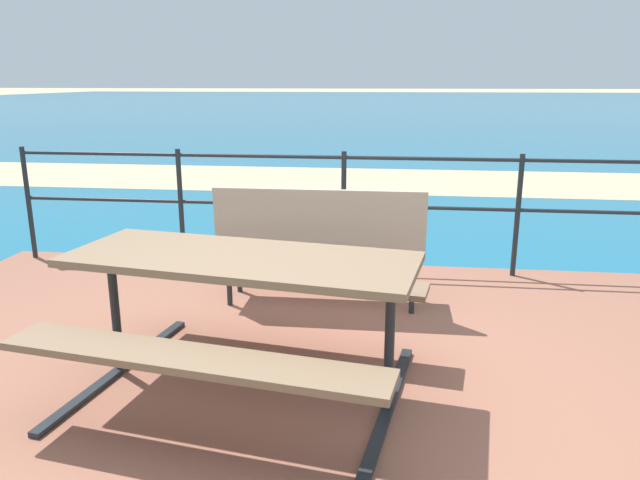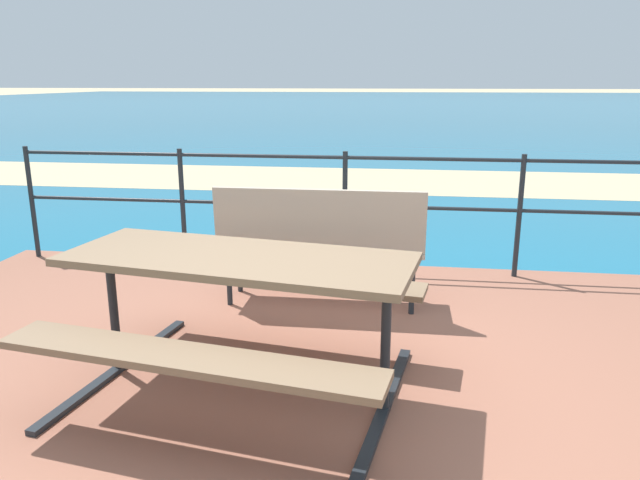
{
  "view_description": "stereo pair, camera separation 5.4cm",
  "coord_description": "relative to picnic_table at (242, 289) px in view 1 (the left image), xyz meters",
  "views": [
    {
      "loc": [
        0.43,
        -2.69,
        1.7
      ],
      "look_at": [
        -0.1,
        1.57,
        0.55
      ],
      "focal_mm": 33.64,
      "sensor_mm": 36.0,
      "label": 1
    },
    {
      "loc": [
        0.48,
        -2.68,
        1.7
      ],
      "look_at": [
        -0.1,
        1.57,
        0.55
      ],
      "focal_mm": 33.64,
      "sensor_mm": 36.0,
      "label": 2
    }
  ],
  "objects": [
    {
      "name": "ground_plane",
      "position": [
        0.34,
        -0.18,
        -0.65
      ],
      "size": [
        240.0,
        240.0,
        0.0
      ],
      "primitive_type": "plane",
      "color": "tan"
    },
    {
      "name": "patio_paving",
      "position": [
        0.34,
        -0.18,
        -0.62
      ],
      "size": [
        6.4,
        5.2,
        0.06
      ],
      "primitive_type": "cube",
      "color": "#935B47",
      "rests_on": "ground"
    },
    {
      "name": "sea_water",
      "position": [
        0.34,
        39.82,
        -0.64
      ],
      "size": [
        90.0,
        90.0,
        0.01
      ],
      "primitive_type": "cube",
      "color": "#196B8E",
      "rests_on": "ground"
    },
    {
      "name": "beach_strip",
      "position": [
        0.34,
        7.52,
        -0.64
      ],
      "size": [
        54.01,
        2.96,
        0.01
      ],
      "primitive_type": "cube",
      "rotation": [
        0.0,
        0.0,
        0.0
      ],
      "color": "tan",
      "rests_on": "ground"
    },
    {
      "name": "picnic_table",
      "position": [
        0.0,
        0.0,
        0.0
      ],
      "size": [
        2.0,
        1.68,
        0.77
      ],
      "rotation": [
        0.0,
        0.0,
        -0.16
      ],
      "color": "#7A6047",
      "rests_on": "patio_paving"
    },
    {
      "name": "park_bench",
      "position": [
        0.25,
        1.31,
        -0.05
      ],
      "size": [
        1.51,
        0.42,
        0.9
      ],
      "rotation": [
        0.0,
        0.0,
        3.14
      ],
      "color": "tan",
      "rests_on": "patio_paving"
    },
    {
      "name": "railing_fence",
      "position": [
        0.34,
        2.24,
        0.08
      ],
      "size": [
        5.94,
        0.04,
        1.05
      ],
      "color": "#1E2328",
      "rests_on": "patio_paving"
    }
  ]
}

